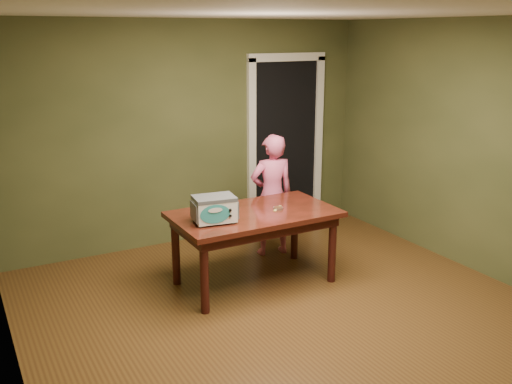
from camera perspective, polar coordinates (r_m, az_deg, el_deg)
floor at (r=5.07m, az=4.98°, el=-13.22°), size 5.00×5.00×0.00m
room_shell at (r=4.50m, az=5.49°, el=6.16°), size 4.52×5.02×2.61m
doorway at (r=7.62m, az=1.77°, el=5.18°), size 1.10×0.66×2.25m
dining_table at (r=5.61m, az=-0.16°, el=-2.98°), size 1.60×0.91×0.75m
toy_oven at (r=5.26m, az=-4.19°, el=-1.63°), size 0.43×0.32×0.25m
baking_pan at (r=5.67m, az=2.22°, el=-1.62°), size 0.10×0.10×0.02m
spatula at (r=5.68m, az=2.16°, el=-1.65°), size 0.15×0.14×0.01m
child at (r=6.38m, az=1.59°, el=-0.31°), size 0.55×0.41×1.38m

